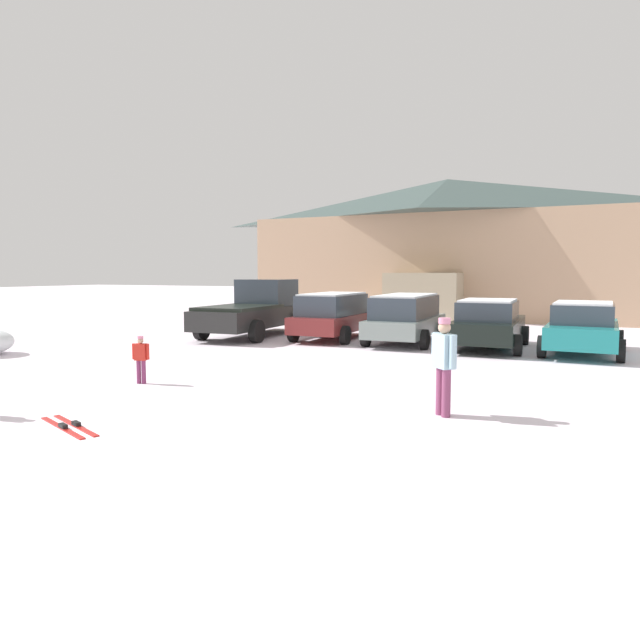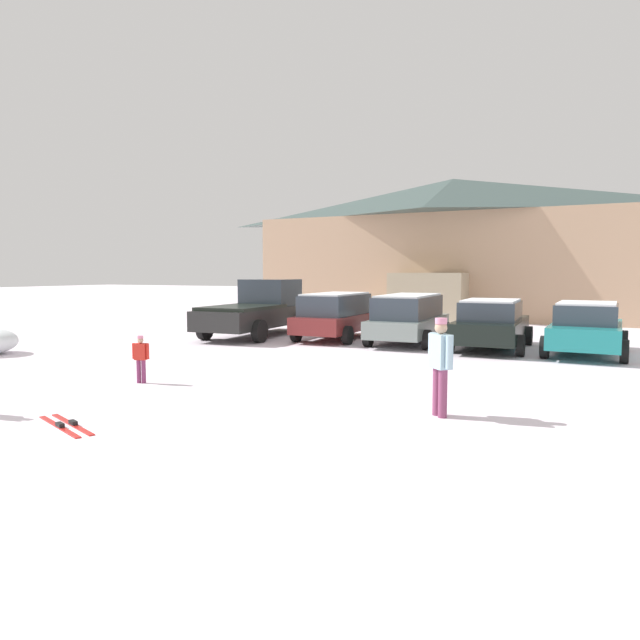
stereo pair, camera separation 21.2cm
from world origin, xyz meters
The scene contains 10 objects.
ground centered at (0.00, 0.00, 0.00)m, with size 160.00×160.00×0.00m, color white.
ski_lodge centered at (-1.04, 28.14, 3.86)m, with size 20.59×10.35×7.62m.
parked_maroon_van centered at (-2.26, 14.72, 0.90)m, with size 2.20×4.34×1.68m.
parked_grey_wagon centered at (0.46, 14.71, 0.90)m, with size 2.24×4.80×1.67m.
parked_black_sedan centered at (3.24, 14.38, 0.81)m, with size 2.29×4.59×1.58m.
parked_teal_hatchback centered at (5.98, 14.28, 0.80)m, with size 2.36×4.53×1.56m.
pickup_truck centered at (-5.42, 14.60, 1.00)m, with size 2.67×5.96×2.15m.
skier_adult_in_blue_parka centered at (3.78, 5.26, 0.94)m, with size 0.47×0.47×1.67m.
skier_child_in_red_jacket centered at (-2.84, 5.35, 0.59)m, with size 0.38×0.22×1.05m.
pair_of_skis centered at (-1.42, 2.12, 0.02)m, with size 1.67×0.90×0.08m.
Camera 2 is at (5.98, -4.16, 2.43)m, focal length 32.00 mm.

